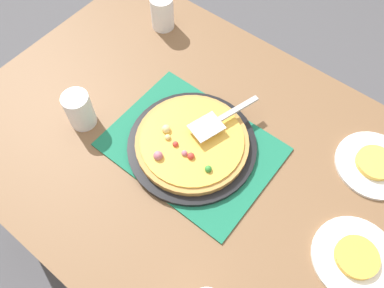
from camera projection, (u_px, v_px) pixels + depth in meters
ground_plane at (192, 227)px, 1.78m from camera, size 8.00×8.00×0.00m
dining_table at (192, 164)px, 1.23m from camera, size 1.40×1.00×0.75m
placemat at (192, 147)px, 1.13m from camera, size 0.48×0.36×0.01m
pizza_pan at (192, 145)px, 1.12m from camera, size 0.38×0.38×0.01m
pizza at (192, 142)px, 1.11m from camera, size 0.33×0.33×0.05m
plate_near_left at (355, 258)px, 0.97m from camera, size 0.22×0.22×0.01m
plate_far_right at (374, 165)px, 1.10m from camera, size 0.22×0.22×0.01m
served_slice_left at (357, 257)px, 0.96m from camera, size 0.11×0.11×0.02m
served_slice_right at (376, 163)px, 1.09m from camera, size 0.11×0.11×0.02m
cup_far at (79, 110)px, 1.13m from camera, size 0.08×0.08×0.12m
cup_corner at (162, 13)px, 1.34m from camera, size 0.08×0.08×0.12m
pizza_server at (220, 119)px, 1.10m from camera, size 0.11×0.23×0.01m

